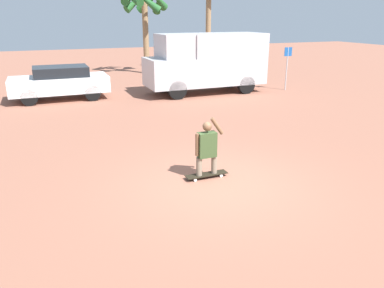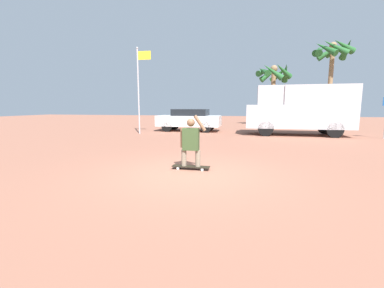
% 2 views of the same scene
% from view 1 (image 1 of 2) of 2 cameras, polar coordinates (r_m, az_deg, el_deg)
% --- Properties ---
extents(ground_plane, '(80.00, 80.00, 0.00)m').
position_cam_1_polar(ground_plane, '(8.70, 3.99, -6.10)').
color(ground_plane, '#935B47').
extents(skateboard, '(1.03, 0.26, 0.09)m').
position_cam_1_polar(skateboard, '(8.99, 2.23, -4.69)').
color(skateboard, black).
rests_on(skateboard, ground_plane).
extents(person_skateboarder, '(0.71, 0.22, 1.39)m').
position_cam_1_polar(person_skateboarder, '(8.72, 2.28, -0.30)').
color(person_skateboarder, gray).
rests_on(person_skateboarder, skateboard).
extents(camper_van, '(5.89, 2.15, 2.89)m').
position_cam_1_polar(camper_van, '(18.94, 2.42, 12.56)').
color(camper_van, black).
rests_on(camper_van, ground_plane).
extents(parked_car_white, '(4.32, 1.88, 1.52)m').
position_cam_1_polar(parked_car_white, '(18.41, -19.49, 8.92)').
color(parked_car_white, black).
rests_on(parked_car_white, ground_plane).
extents(palm_tree_center_background, '(3.16, 3.12, 5.41)m').
position_cam_1_polar(palm_tree_center_background, '(25.88, -7.23, 20.30)').
color(palm_tree_center_background, '#8E704C').
rests_on(palm_tree_center_background, ground_plane).
extents(street_sign, '(0.44, 0.06, 2.18)m').
position_cam_1_polar(street_sign, '(20.28, 14.31, 11.93)').
color(street_sign, '#B7B7BC').
rests_on(street_sign, ground_plane).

